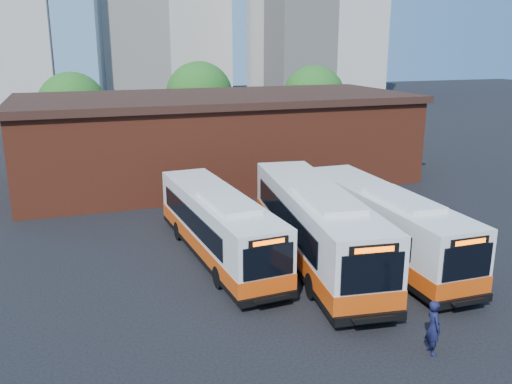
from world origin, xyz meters
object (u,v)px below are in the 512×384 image
object	(u,v)px
bus_east	(382,226)
transit_worker	(433,327)
bus_midwest	(218,228)
bus_mideast	(315,228)

from	to	relation	value
bus_east	transit_worker	bearing A→B (deg)	-109.87
transit_worker	bus_midwest	bearing A→B (deg)	33.64
bus_midwest	transit_worker	distance (m)	11.44
bus_midwest	bus_mideast	world-z (taller)	bus_mideast
bus_midwest	transit_worker	world-z (taller)	bus_midwest
bus_midwest	bus_mideast	distance (m)	4.63
bus_mideast	transit_worker	bearing A→B (deg)	-80.23
bus_mideast	bus_midwest	bearing A→B (deg)	160.77
bus_mideast	bus_east	world-z (taller)	bus_mideast
bus_mideast	bus_east	bearing A→B (deg)	0.65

